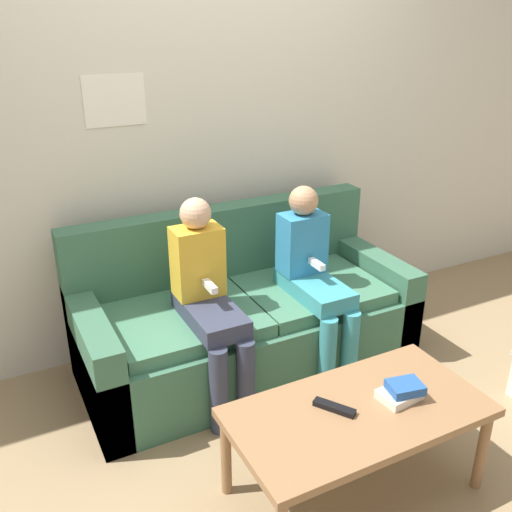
% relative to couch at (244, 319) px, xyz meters
% --- Properties ---
extents(ground_plane, '(10.00, 10.00, 0.00)m').
position_rel_couch_xyz_m(ground_plane, '(0.00, -0.51, -0.28)').
color(ground_plane, '#937A56').
extents(wall_back, '(8.00, 0.06, 2.60)m').
position_rel_couch_xyz_m(wall_back, '(-0.00, 0.48, 1.02)').
color(wall_back, beige).
rests_on(wall_back, ground_plane).
extents(couch, '(1.80, 0.78, 0.86)m').
position_rel_couch_xyz_m(couch, '(0.00, 0.00, 0.00)').
color(couch, '#38664C').
rests_on(couch, ground_plane).
extents(coffee_table, '(1.03, 0.54, 0.42)m').
position_rel_couch_xyz_m(coffee_table, '(-0.01, -1.05, 0.09)').
color(coffee_table, '#8E6642').
rests_on(coffee_table, ground_plane).
extents(person_left, '(0.24, 0.54, 1.05)m').
position_rel_couch_xyz_m(person_left, '(-0.29, -0.19, 0.30)').
color(person_left, '#33384C').
rests_on(person_left, ground_plane).
extents(person_right, '(0.24, 0.54, 1.02)m').
position_rel_couch_xyz_m(person_right, '(0.32, -0.20, 0.29)').
color(person_right, teal).
rests_on(person_right, ground_plane).
extents(tv_remote, '(0.13, 0.16, 0.02)m').
position_rel_couch_xyz_m(tv_remote, '(-0.10, -1.02, 0.15)').
color(tv_remote, black).
rests_on(tv_remote, coffee_table).
extents(book_stack, '(0.18, 0.14, 0.08)m').
position_rel_couch_xyz_m(book_stack, '(0.18, -1.08, 0.17)').
color(book_stack, silver).
rests_on(book_stack, coffee_table).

